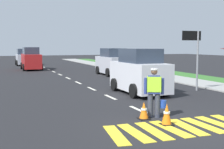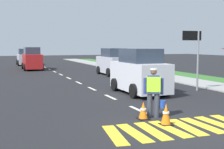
% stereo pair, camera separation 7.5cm
% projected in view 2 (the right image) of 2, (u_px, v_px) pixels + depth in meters
% --- Properties ---
extents(ground_plane, '(96.00, 96.00, 0.00)m').
position_uv_depth(ground_plane, '(54.00, 71.00, 28.56)').
color(ground_plane, black).
extents(sidewalk_right, '(2.40, 72.00, 0.14)m').
position_uv_depth(sidewalk_right, '(187.00, 81.00, 20.84)').
color(sidewalk_right, '#9E9E99').
rests_on(sidewalk_right, ground).
extents(grass_verge_right, '(2.40, 72.00, 0.06)m').
position_uv_depth(grass_verge_right, '(215.00, 80.00, 21.68)').
color(grass_verge_right, '#38722D').
rests_on(grass_verge_right, ground).
extents(crosswalk_stripes, '(4.57, 1.93, 0.01)m').
position_uv_depth(crosswalk_stripes, '(178.00, 128.00, 8.96)').
color(crosswalk_stripes, yellow).
rests_on(crosswalk_stripes, ground).
extents(lane_center_line, '(0.14, 46.40, 0.01)m').
position_uv_depth(lane_center_line, '(47.00, 68.00, 32.48)').
color(lane_center_line, silver).
rests_on(lane_center_line, ground).
extents(road_worker, '(0.75, 0.45, 1.67)m').
position_uv_depth(road_worker, '(154.00, 90.00, 10.20)').
color(road_worker, '#383D4C').
rests_on(road_worker, ground).
extents(lane_direction_sign, '(1.16, 0.11, 3.20)m').
position_uv_depth(lane_direction_sign, '(194.00, 46.00, 16.12)').
color(lane_direction_sign, gray).
rests_on(lane_direction_sign, ground).
extents(traffic_cone_near, '(0.36, 0.36, 0.58)m').
position_uv_depth(traffic_cone_near, '(143.00, 111.00, 10.03)').
color(traffic_cone_near, black).
rests_on(traffic_cone_near, ground).
extents(traffic_cone_far, '(0.36, 0.36, 0.68)m').
position_uv_depth(traffic_cone_far, '(166.00, 114.00, 9.28)').
color(traffic_cone_far, black).
rests_on(traffic_cone_far, ground).
extents(car_parked_far, '(1.96, 4.06, 2.21)m').
position_uv_depth(car_parked_far, '(113.00, 63.00, 25.07)').
color(car_parked_far, silver).
rests_on(car_parked_far, ground).
extents(car_oncoming_second, '(1.87, 4.18, 2.27)m').
position_uv_depth(car_oncoming_second, '(32.00, 59.00, 30.61)').
color(car_oncoming_second, red).
rests_on(car_oncoming_second, ground).
extents(car_outgoing_ahead, '(1.93, 3.95, 2.28)m').
position_uv_depth(car_outgoing_ahead, '(139.00, 73.00, 15.38)').
color(car_outgoing_ahead, silver).
rests_on(car_outgoing_ahead, ground).
extents(car_oncoming_third, '(2.08, 4.13, 2.05)m').
position_uv_depth(car_oncoming_third, '(25.00, 58.00, 37.78)').
color(car_oncoming_third, silver).
rests_on(car_oncoming_third, ground).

